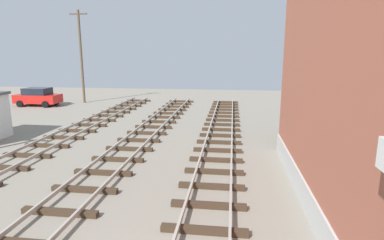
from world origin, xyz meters
name	(u,v)px	position (x,y,z in m)	size (l,w,h in m)	color
parked_car_red	(38,97)	(-16.93, 23.75, 0.90)	(4.20, 2.04, 1.76)	red
utility_pole_far	(81,56)	(-13.47, 26.34, 4.81)	(1.80, 0.24, 9.23)	brown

